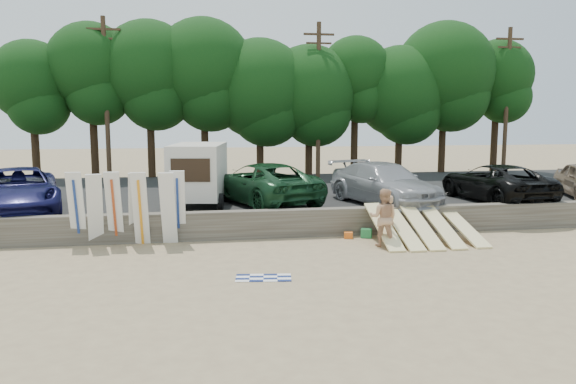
{
  "coord_description": "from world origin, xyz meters",
  "views": [
    {
      "loc": [
        -5.26,
        -16.6,
        4.37
      ],
      "look_at": [
        -1.99,
        3.0,
        1.64
      ],
      "focal_mm": 35.0,
      "sensor_mm": 36.0,
      "label": 1
    }
  ],
  "objects_px": {
    "car_1": "(263,183)",
    "cooler": "(366,233)",
    "beachgoer_a": "(388,218)",
    "box_trailer": "(199,171)",
    "car_2": "(384,184)",
    "beachgoer_b": "(383,218)",
    "car_0": "(19,190)",
    "car_3": "(495,182)"
  },
  "relations": [
    {
      "from": "beachgoer_b",
      "to": "cooler",
      "type": "bearing_deg",
      "value": -56.95
    },
    {
      "from": "beachgoer_a",
      "to": "beachgoer_b",
      "type": "relative_size",
      "value": 0.84
    },
    {
      "from": "box_trailer",
      "to": "beachgoer_b",
      "type": "relative_size",
      "value": 2.14
    },
    {
      "from": "car_0",
      "to": "beachgoer_a",
      "type": "xyz_separation_m",
      "value": [
        13.18,
        -4.24,
        -0.72
      ]
    },
    {
      "from": "cooler",
      "to": "car_0",
      "type": "bearing_deg",
      "value": -172.81
    },
    {
      "from": "car_3",
      "to": "beachgoer_b",
      "type": "distance_m",
      "value": 7.98
    },
    {
      "from": "car_1",
      "to": "cooler",
      "type": "distance_m",
      "value": 5.41
    },
    {
      "from": "car_0",
      "to": "beachgoer_a",
      "type": "distance_m",
      "value": 13.86
    },
    {
      "from": "box_trailer",
      "to": "beachgoer_b",
      "type": "xyz_separation_m",
      "value": [
        6.03,
        -5.53,
        -1.13
      ]
    },
    {
      "from": "beachgoer_b",
      "to": "beachgoer_a",
      "type": "bearing_deg",
      "value": -94.34
    },
    {
      "from": "car_3",
      "to": "car_1",
      "type": "bearing_deg",
      "value": -10.34
    },
    {
      "from": "box_trailer",
      "to": "beachgoer_a",
      "type": "xyz_separation_m",
      "value": [
        6.41,
        -4.9,
        -1.28
      ]
    },
    {
      "from": "car_1",
      "to": "beachgoer_a",
      "type": "relative_size",
      "value": 3.74
    },
    {
      "from": "car_1",
      "to": "car_0",
      "type": "bearing_deg",
      "value": -17.64
    },
    {
      "from": "beachgoer_a",
      "to": "cooler",
      "type": "distance_m",
      "value": 1.11
    },
    {
      "from": "car_2",
      "to": "beachgoer_b",
      "type": "bearing_deg",
      "value": -126.01
    },
    {
      "from": "car_1",
      "to": "car_3",
      "type": "relative_size",
      "value": 1.07
    },
    {
      "from": "car_1",
      "to": "cooler",
      "type": "bearing_deg",
      "value": 107.19
    },
    {
      "from": "car_3",
      "to": "cooler",
      "type": "bearing_deg",
      "value": 20.2
    },
    {
      "from": "car_3",
      "to": "car_0",
      "type": "bearing_deg",
      "value": -5.98
    },
    {
      "from": "car_0",
      "to": "car_1",
      "type": "distance_m",
      "value": 9.42
    },
    {
      "from": "beachgoer_a",
      "to": "cooler",
      "type": "xyz_separation_m",
      "value": [
        -0.53,
        0.72,
        -0.66
      ]
    },
    {
      "from": "car_0",
      "to": "beachgoer_b",
      "type": "bearing_deg",
      "value": -36.38
    },
    {
      "from": "car_2",
      "to": "car_3",
      "type": "bearing_deg",
      "value": -15.03
    },
    {
      "from": "car_0",
      "to": "cooler",
      "type": "height_order",
      "value": "car_0"
    },
    {
      "from": "box_trailer",
      "to": "beachgoer_a",
      "type": "height_order",
      "value": "box_trailer"
    },
    {
      "from": "car_3",
      "to": "car_2",
      "type": "bearing_deg",
      "value": -3.25
    },
    {
      "from": "beachgoer_a",
      "to": "box_trailer",
      "type": "bearing_deg",
      "value": -49.9
    },
    {
      "from": "car_0",
      "to": "car_1",
      "type": "relative_size",
      "value": 0.98
    },
    {
      "from": "box_trailer",
      "to": "cooler",
      "type": "distance_m",
      "value": 7.47
    },
    {
      "from": "car_2",
      "to": "car_1",
      "type": "bearing_deg",
      "value": 150.81
    },
    {
      "from": "car_2",
      "to": "beachgoer_b",
      "type": "relative_size",
      "value": 3.02
    },
    {
      "from": "car_2",
      "to": "beachgoer_b",
      "type": "height_order",
      "value": "car_2"
    },
    {
      "from": "box_trailer",
      "to": "beachgoer_b",
      "type": "bearing_deg",
      "value": -33.4
    },
    {
      "from": "car_1",
      "to": "beachgoer_b",
      "type": "height_order",
      "value": "car_1"
    },
    {
      "from": "car_3",
      "to": "beachgoer_b",
      "type": "relative_size",
      "value": 2.93
    },
    {
      "from": "car_0",
      "to": "car_3",
      "type": "xyz_separation_m",
      "value": [
        19.37,
        -0.37,
        -0.04
      ]
    },
    {
      "from": "beachgoer_a",
      "to": "car_2",
      "type": "bearing_deg",
      "value": -119.71
    },
    {
      "from": "car_0",
      "to": "car_2",
      "type": "height_order",
      "value": "car_2"
    },
    {
      "from": "car_0",
      "to": "car_2",
      "type": "xyz_separation_m",
      "value": [
        14.33,
        -0.51,
        0.02
      ]
    },
    {
      "from": "car_3",
      "to": "beachgoer_a",
      "type": "relative_size",
      "value": 3.48
    },
    {
      "from": "beachgoer_a",
      "to": "car_3",
      "type": "bearing_deg",
      "value": -160.54
    }
  ]
}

